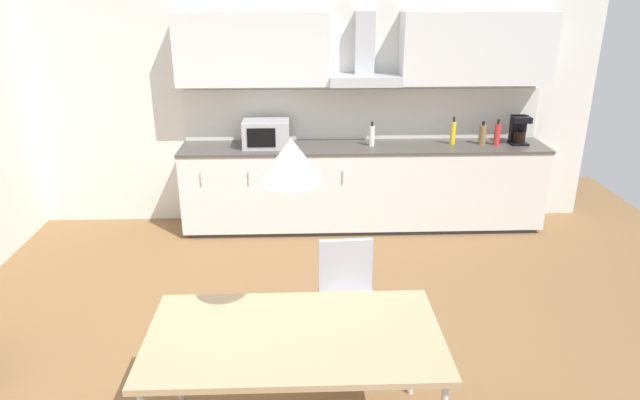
{
  "coord_description": "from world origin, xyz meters",
  "views": [
    {
      "loc": [
        0.11,
        -3.47,
        2.53
      ],
      "look_at": [
        0.26,
        0.55,
        1.0
      ],
      "focal_mm": 32.0,
      "sensor_mm": 36.0,
      "label": 1
    }
  ],
  "objects_px": {
    "coffee_maker": "(519,130)",
    "bottle_brown": "(482,134)",
    "bottle_red": "(497,134)",
    "chair_far_right": "(347,290)",
    "microwave": "(266,134)",
    "bottle_white": "(372,136)",
    "bottle_yellow": "(453,133)",
    "dining_table": "(295,340)",
    "pendant_lamp": "(291,160)"
  },
  "relations": [
    {
      "from": "bottle_brown",
      "to": "chair_far_right",
      "type": "relative_size",
      "value": 0.29
    },
    {
      "from": "chair_far_right",
      "to": "bottle_yellow",
      "type": "bearing_deg",
      "value": 60.94
    },
    {
      "from": "coffee_maker",
      "to": "bottle_white",
      "type": "distance_m",
      "value": 1.58
    },
    {
      "from": "chair_far_right",
      "to": "pendant_lamp",
      "type": "bearing_deg",
      "value": -113.65
    },
    {
      "from": "coffee_maker",
      "to": "bottle_red",
      "type": "xyz_separation_m",
      "value": [
        -0.25,
        -0.04,
        -0.03
      ]
    },
    {
      "from": "microwave",
      "to": "bottle_red",
      "type": "relative_size",
      "value": 1.74
    },
    {
      "from": "dining_table",
      "to": "chair_far_right",
      "type": "xyz_separation_m",
      "value": [
        0.36,
        0.82,
        -0.16
      ]
    },
    {
      "from": "bottle_yellow",
      "to": "coffee_maker",
      "type": "bearing_deg",
      "value": 0.06
    },
    {
      "from": "bottle_brown",
      "to": "chair_far_right",
      "type": "distance_m",
      "value": 2.89
    },
    {
      "from": "bottle_white",
      "to": "dining_table",
      "type": "height_order",
      "value": "bottle_white"
    },
    {
      "from": "bottle_white",
      "to": "dining_table",
      "type": "xyz_separation_m",
      "value": [
        -0.8,
        -3.15,
        -0.34
      ]
    },
    {
      "from": "chair_far_right",
      "to": "dining_table",
      "type": "bearing_deg",
      "value": -113.65
    },
    {
      "from": "bottle_white",
      "to": "chair_far_right",
      "type": "xyz_separation_m",
      "value": [
        -0.44,
        -2.33,
        -0.5
      ]
    },
    {
      "from": "dining_table",
      "to": "coffee_maker",
      "type": "bearing_deg",
      "value": 53.23
    },
    {
      "from": "dining_table",
      "to": "chair_far_right",
      "type": "distance_m",
      "value": 0.91
    },
    {
      "from": "bottle_white",
      "to": "pendant_lamp",
      "type": "xyz_separation_m",
      "value": [
        -0.8,
        -3.15,
        0.69
      ]
    },
    {
      "from": "coffee_maker",
      "to": "chair_far_right",
      "type": "height_order",
      "value": "coffee_maker"
    },
    {
      "from": "bottle_white",
      "to": "pendant_lamp",
      "type": "relative_size",
      "value": 0.8
    },
    {
      "from": "bottle_red",
      "to": "bottle_brown",
      "type": "bearing_deg",
      "value": 169.4
    },
    {
      "from": "microwave",
      "to": "dining_table",
      "type": "height_order",
      "value": "microwave"
    },
    {
      "from": "pendant_lamp",
      "to": "bottle_white",
      "type": "bearing_deg",
      "value": 75.7
    },
    {
      "from": "bottle_brown",
      "to": "dining_table",
      "type": "bearing_deg",
      "value": -122.08
    },
    {
      "from": "microwave",
      "to": "bottle_brown",
      "type": "height_order",
      "value": "microwave"
    },
    {
      "from": "microwave",
      "to": "coffee_maker",
      "type": "xyz_separation_m",
      "value": [
        2.68,
        0.03,
        0.01
      ]
    },
    {
      "from": "coffee_maker",
      "to": "chair_far_right",
      "type": "xyz_separation_m",
      "value": [
        -2.02,
        -2.36,
        -0.54
      ]
    },
    {
      "from": "chair_far_right",
      "to": "microwave",
      "type": "bearing_deg",
      "value": 105.91
    },
    {
      "from": "microwave",
      "to": "bottle_white",
      "type": "distance_m",
      "value": 1.11
    },
    {
      "from": "bottle_red",
      "to": "bottle_yellow",
      "type": "height_order",
      "value": "bottle_yellow"
    },
    {
      "from": "coffee_maker",
      "to": "bottle_brown",
      "type": "distance_m",
      "value": 0.4
    },
    {
      "from": "chair_far_right",
      "to": "pendant_lamp",
      "type": "xyz_separation_m",
      "value": [
        -0.36,
        -0.82,
        1.2
      ]
    },
    {
      "from": "chair_far_right",
      "to": "bottle_red",
      "type": "bearing_deg",
      "value": 52.58
    },
    {
      "from": "bottle_white",
      "to": "dining_table",
      "type": "distance_m",
      "value": 3.27
    },
    {
      "from": "bottle_red",
      "to": "bottle_brown",
      "type": "xyz_separation_m",
      "value": [
        -0.15,
        0.03,
        -0.01
      ]
    },
    {
      "from": "microwave",
      "to": "dining_table",
      "type": "distance_m",
      "value": 3.19
    },
    {
      "from": "microwave",
      "to": "dining_table",
      "type": "xyz_separation_m",
      "value": [
        0.3,
        -3.16,
        -0.37
      ]
    },
    {
      "from": "bottle_brown",
      "to": "bottle_yellow",
      "type": "xyz_separation_m",
      "value": [
        -0.31,
        0.02,
        0.02
      ]
    },
    {
      "from": "bottle_brown",
      "to": "bottle_white",
      "type": "bearing_deg",
      "value": -179.21
    },
    {
      "from": "pendant_lamp",
      "to": "bottle_brown",
      "type": "bearing_deg",
      "value": 57.92
    },
    {
      "from": "coffee_maker",
      "to": "microwave",
      "type": "bearing_deg",
      "value": -179.44
    },
    {
      "from": "microwave",
      "to": "chair_far_right",
      "type": "relative_size",
      "value": 0.55
    },
    {
      "from": "bottle_brown",
      "to": "chair_far_right",
      "type": "xyz_separation_m",
      "value": [
        -1.62,
        -2.34,
        -0.5
      ]
    },
    {
      "from": "microwave",
      "to": "chair_far_right",
      "type": "bearing_deg",
      "value": -74.09
    },
    {
      "from": "microwave",
      "to": "bottle_red",
      "type": "xyz_separation_m",
      "value": [
        2.44,
        -0.02,
        -0.02
      ]
    },
    {
      "from": "bottle_brown",
      "to": "pendant_lamp",
      "type": "xyz_separation_m",
      "value": [
        -1.98,
        -3.17,
        0.7
      ]
    },
    {
      "from": "coffee_maker",
      "to": "bottle_white",
      "type": "xyz_separation_m",
      "value": [
        -1.57,
        -0.03,
        -0.04
      ]
    },
    {
      "from": "coffee_maker",
      "to": "bottle_red",
      "type": "bearing_deg",
      "value": -169.83
    },
    {
      "from": "coffee_maker",
      "to": "bottle_yellow",
      "type": "height_order",
      "value": "coffee_maker"
    },
    {
      "from": "coffee_maker",
      "to": "pendant_lamp",
      "type": "bearing_deg",
      "value": -126.77
    },
    {
      "from": "coffee_maker",
      "to": "bottle_white",
      "type": "bearing_deg",
      "value": -178.81
    },
    {
      "from": "bottle_red",
      "to": "dining_table",
      "type": "relative_size",
      "value": 0.17
    }
  ]
}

